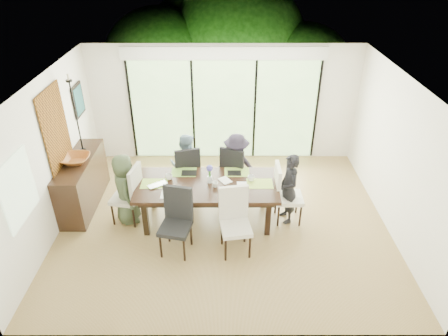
{
  "coord_description": "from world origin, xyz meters",
  "views": [
    {
      "loc": [
        -0.0,
        -5.99,
        4.7
      ],
      "look_at": [
        0.0,
        0.25,
        1.0
      ],
      "focal_mm": 32.0,
      "sensor_mm": 36.0,
      "label": 1
    }
  ],
  "objects_px": {
    "chair_left_end": "(125,194)",
    "cup_c": "(251,178)",
    "chair_far_right": "(236,170)",
    "bowl": "(75,159)",
    "person_left_end": "(126,189)",
    "person_right_end": "(289,189)",
    "chair_near_right": "(236,223)",
    "cup_a": "(169,177)",
    "person_far_left": "(186,166)",
    "sideboard": "(82,182)",
    "laptop": "(159,186)",
    "table_top": "(207,185)",
    "person_far_right": "(236,166)",
    "chair_far_left": "(186,170)",
    "chair_near_left": "(175,224)",
    "chair_right_end": "(289,193)",
    "cup_b": "(215,184)",
    "vase": "(210,179)"
  },
  "relations": [
    {
      "from": "chair_left_end",
      "to": "cup_c",
      "type": "distance_m",
      "value": 2.32
    },
    {
      "from": "chair_far_right",
      "to": "bowl",
      "type": "bearing_deg",
      "value": 32.44
    },
    {
      "from": "person_left_end",
      "to": "person_right_end",
      "type": "xyz_separation_m",
      "value": [
        2.96,
        0.0,
        0.0
      ]
    },
    {
      "from": "chair_near_right",
      "to": "cup_a",
      "type": "bearing_deg",
      "value": 130.55
    },
    {
      "from": "chair_far_right",
      "to": "cup_a",
      "type": "bearing_deg",
      "value": 53.46
    },
    {
      "from": "chair_left_end",
      "to": "person_left_end",
      "type": "distance_m",
      "value": 0.1
    },
    {
      "from": "person_far_left",
      "to": "sideboard",
      "type": "height_order",
      "value": "person_far_left"
    },
    {
      "from": "chair_far_right",
      "to": "bowl",
      "type": "distance_m",
      "value": 3.07
    },
    {
      "from": "chair_far_right",
      "to": "laptop",
      "type": "height_order",
      "value": "chair_far_right"
    },
    {
      "from": "table_top",
      "to": "chair_left_end",
      "type": "distance_m",
      "value": 1.51
    },
    {
      "from": "person_far_left",
      "to": "person_far_right",
      "type": "xyz_separation_m",
      "value": [
        1.0,
        0.0,
        0.0
      ]
    },
    {
      "from": "person_far_right",
      "to": "laptop",
      "type": "relative_size",
      "value": 3.91
    },
    {
      "from": "laptop",
      "to": "chair_far_left",
      "type": "bearing_deg",
      "value": 33.03
    },
    {
      "from": "chair_far_right",
      "to": "person_right_end",
      "type": "relative_size",
      "value": 0.85
    },
    {
      "from": "chair_near_left",
      "to": "person_left_end",
      "type": "height_order",
      "value": "person_left_end"
    },
    {
      "from": "laptop",
      "to": "chair_right_end",
      "type": "bearing_deg",
      "value": -31.7
    },
    {
      "from": "cup_a",
      "to": "sideboard",
      "type": "distance_m",
      "value": 1.82
    },
    {
      "from": "chair_near_right",
      "to": "person_left_end",
      "type": "xyz_separation_m",
      "value": [
        -1.98,
        0.87,
        0.1
      ]
    },
    {
      "from": "chair_near_left",
      "to": "sideboard",
      "type": "bearing_deg",
      "value": 156.76
    },
    {
      "from": "chair_near_right",
      "to": "bowl",
      "type": "distance_m",
      "value": 3.26
    },
    {
      "from": "chair_far_left",
      "to": "person_far_left",
      "type": "relative_size",
      "value": 0.85
    },
    {
      "from": "chair_far_left",
      "to": "chair_far_right",
      "type": "xyz_separation_m",
      "value": [
        1.0,
        0.0,
        0.0
      ]
    },
    {
      "from": "cup_b",
      "to": "bowl",
      "type": "bearing_deg",
      "value": 168.8
    },
    {
      "from": "chair_near_right",
      "to": "person_right_end",
      "type": "relative_size",
      "value": 0.85
    },
    {
      "from": "chair_far_left",
      "to": "person_right_end",
      "type": "relative_size",
      "value": 0.85
    },
    {
      "from": "chair_far_right",
      "to": "laptop",
      "type": "distance_m",
      "value": 1.71
    },
    {
      "from": "chair_right_end",
      "to": "person_left_end",
      "type": "xyz_separation_m",
      "value": [
        -2.98,
        0.0,
        0.1
      ]
    },
    {
      "from": "chair_near_right",
      "to": "sideboard",
      "type": "distance_m",
      "value": 3.26
    },
    {
      "from": "chair_near_left",
      "to": "person_left_end",
      "type": "distance_m",
      "value": 1.31
    },
    {
      "from": "person_left_end",
      "to": "person_right_end",
      "type": "relative_size",
      "value": 1.0
    },
    {
      "from": "laptop",
      "to": "cup_b",
      "type": "height_order",
      "value": "cup_b"
    },
    {
      "from": "cup_a",
      "to": "bowl",
      "type": "relative_size",
      "value": 0.25
    },
    {
      "from": "chair_far_right",
      "to": "laptop",
      "type": "bearing_deg",
      "value": 58.37
    },
    {
      "from": "chair_far_left",
      "to": "bowl",
      "type": "relative_size",
      "value": 2.2
    },
    {
      "from": "chair_near_right",
      "to": "vase",
      "type": "distance_m",
      "value": 1.06
    },
    {
      "from": "table_top",
      "to": "cup_c",
      "type": "distance_m",
      "value": 0.81
    },
    {
      "from": "chair_near_left",
      "to": "person_right_end",
      "type": "xyz_separation_m",
      "value": [
        1.98,
        0.87,
        0.1
      ]
    },
    {
      "from": "cup_b",
      "to": "person_far_left",
      "type": "bearing_deg",
      "value": 122.83
    },
    {
      "from": "chair_far_right",
      "to": "person_left_end",
      "type": "relative_size",
      "value": 0.85
    },
    {
      "from": "cup_a",
      "to": "cup_c",
      "type": "height_order",
      "value": "same"
    },
    {
      "from": "chair_right_end",
      "to": "chair_far_right",
      "type": "distance_m",
      "value": 1.27
    },
    {
      "from": "table_top",
      "to": "sideboard",
      "type": "height_order",
      "value": "sideboard"
    },
    {
      "from": "cup_b",
      "to": "sideboard",
      "type": "xyz_separation_m",
      "value": [
        -2.6,
        0.62,
        -0.34
      ]
    },
    {
      "from": "cup_b",
      "to": "table_top",
      "type": "bearing_deg",
      "value": 146.31
    },
    {
      "from": "chair_far_right",
      "to": "person_far_left",
      "type": "bearing_deg",
      "value": 25.36
    },
    {
      "from": "chair_right_end",
      "to": "chair_left_end",
      "type": "bearing_deg",
      "value": 89.62
    },
    {
      "from": "table_top",
      "to": "vase",
      "type": "xyz_separation_m",
      "value": [
        0.05,
        0.05,
        0.1
      ]
    },
    {
      "from": "person_left_end",
      "to": "bowl",
      "type": "height_order",
      "value": "person_left_end"
    },
    {
      "from": "chair_near_right",
      "to": "chair_right_end",
      "type": "bearing_deg",
      "value": 31.94
    },
    {
      "from": "chair_right_end",
      "to": "bowl",
      "type": "height_order",
      "value": "chair_right_end"
    }
  ]
}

